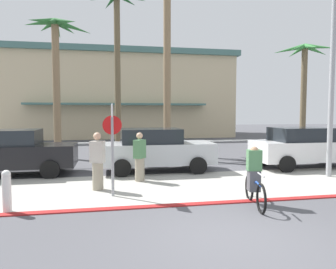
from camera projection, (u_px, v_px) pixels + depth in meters
name	position (u px, v px, depth m)	size (l,w,h in m)	color
ground_plane	(155.00, 159.00, 15.65)	(80.00, 80.00, 0.00)	#4C4C51
sidewalk_strip	(182.00, 186.00, 9.97)	(44.00, 4.00, 0.02)	#ADAAA0
curb_paint	(200.00, 204.00, 8.01)	(44.00, 0.24, 0.03)	maroon
building_backdrop	(116.00, 96.00, 31.73)	(21.96, 11.35, 7.91)	beige
rail_fence	(160.00, 145.00, 14.12)	(19.78, 0.08, 1.04)	white
stop_sign_bike_lane	(112.00, 136.00, 8.62)	(0.52, 0.56, 2.56)	gray
bollard_3	(7.00, 191.00, 7.31)	(0.20, 0.20, 1.00)	white
palm_tree_1	(56.00, 52.00, 15.75)	(3.27, 3.34, 6.98)	#846B4C
palm_tree_2	(117.00, 33.00, 18.59)	(3.35, 2.79, 9.35)	brown
palm_tree_3	(167.00, 25.00, 15.56)	(3.84, 2.96, 9.34)	#846B4C
palm_tree_4	(304.00, 69.00, 19.67)	(3.35, 3.17, 6.58)	brown
car_black_1	(12.00, 152.00, 11.60)	(4.40, 2.02, 1.69)	black
car_silver_2	(156.00, 149.00, 12.39)	(4.40, 2.02, 1.69)	#B2B7BC
car_white_3	(305.00, 147.00, 13.26)	(4.40, 2.02, 1.69)	white
cyclist_blue_0	(254.00, 178.00, 7.91)	(0.42, 1.80, 1.50)	black
pedestrian_0	(98.00, 164.00, 9.38)	(0.47, 0.42, 1.74)	gray
pedestrian_1	(140.00, 159.00, 10.59)	(0.45, 0.47, 1.65)	gray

